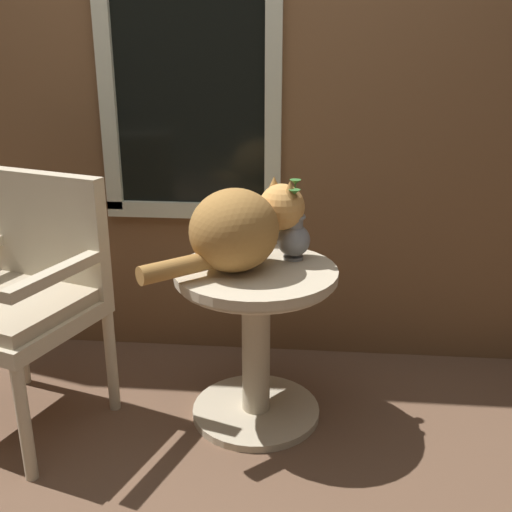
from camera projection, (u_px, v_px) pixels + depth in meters
name	position (u px, v px, depth m)	size (l,w,h in m)	color
ground_plane	(203.00, 437.00, 2.30)	(6.00, 6.00, 0.00)	brown
back_wall	(224.00, 71.00, 2.57)	(4.00, 0.07, 2.60)	brown
wicker_side_table	(256.00, 320.00, 2.31)	(0.61, 0.61, 0.62)	beige
wicker_chair	(24.00, 289.00, 2.26)	(0.66, 0.65, 0.95)	beige
cat	(240.00, 228.00, 2.19)	(0.56, 0.50, 0.31)	#AD7A3D
pewter_vase_with_ivy	(293.00, 236.00, 2.31)	(0.13, 0.14, 0.30)	gray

